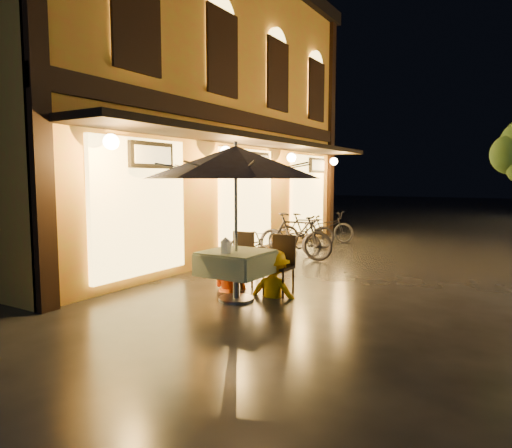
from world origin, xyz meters
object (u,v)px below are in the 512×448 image
Objects in this scene: bicycle_0 at (249,248)px; person_yellow at (274,252)px; patio_umbrella at (236,162)px; person_orange at (231,249)px; table_lantern at (226,244)px; cafe_table at (236,263)px.

person_yellow is at bearing -116.02° from bicycle_0.
person_yellow is 2.45m from bicycle_0.
patio_umbrella is at bearing 48.15° from person_yellow.
patio_umbrella reaches higher than person_orange.
table_lantern is at bearing 58.54° from person_yellow.
bicycle_0 is at bearing 117.53° from cafe_table.
bicycle_0 is at bearing -54.65° from person_yellow.
person_orange is (-0.45, 0.51, -1.45)m from patio_umbrella.
table_lantern is at bearing -90.00° from cafe_table.
cafe_table is 0.69m from person_orange.
person_yellow reaches higher than bicycle_0.
person_orange is (-0.45, 0.79, -0.22)m from table_lantern.
person_orange is at bearing 131.48° from cafe_table.
cafe_table is 3.96× the size of table_lantern.
patio_umbrella is 1.60m from person_orange.
table_lantern is at bearing -90.00° from patio_umbrella.
cafe_table is 0.68× the size of person_yellow.
table_lantern is 0.92m from person_yellow.
cafe_table is 2.66m from bicycle_0.
person_yellow is at bearing 54.34° from cafe_table.
person_yellow is (0.38, 0.54, 0.14)m from cafe_table.
patio_umbrella is 1.57m from person_yellow.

